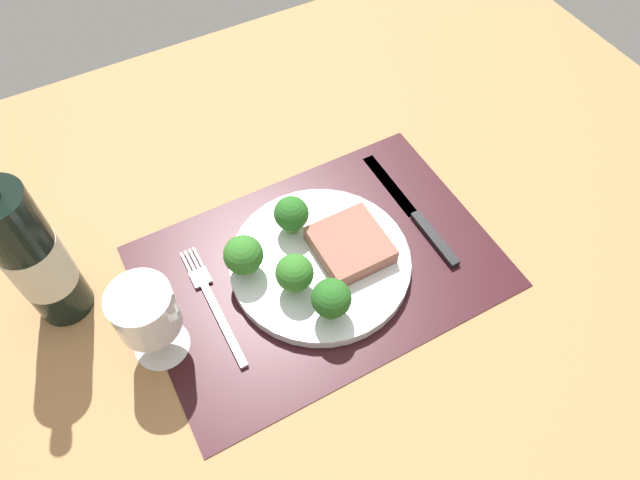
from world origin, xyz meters
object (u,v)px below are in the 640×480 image
(fork, at_px, (213,303))
(plate, at_px, (320,262))
(knife, at_px, (417,216))
(wine_bottle, at_px, (33,257))
(wine_glass, at_px, (146,314))
(steak, at_px, (350,245))

(fork, bearing_deg, plate, -2.97)
(plate, xyz_separation_m, knife, (0.16, 0.01, -0.00))
(wine_bottle, height_order, wine_glass, wine_bottle)
(knife, bearing_deg, fork, -179.29)
(plate, bearing_deg, fork, 174.59)
(steak, xyz_separation_m, knife, (0.12, 0.01, -0.03))
(plate, xyz_separation_m, wine_bottle, (-0.32, 0.11, 0.10))
(knife, xyz_separation_m, wine_glass, (-0.39, -0.01, 0.08))
(steak, height_order, wine_glass, wine_glass)
(fork, relative_size, wine_glass, 1.54)
(plate, relative_size, wine_glass, 1.95)
(wine_bottle, bearing_deg, fork, -29.23)
(fork, distance_m, wine_bottle, 0.22)
(plate, height_order, knife, plate)
(steak, bearing_deg, plate, 171.84)
(plate, distance_m, fork, 0.15)
(wine_bottle, relative_size, wine_glass, 2.47)
(steak, relative_size, wine_glass, 0.76)
(fork, xyz_separation_m, wine_bottle, (-0.17, 0.09, 0.11))
(steak, height_order, fork, steak)
(steak, bearing_deg, wine_bottle, 162.46)
(plate, height_order, steak, steak)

